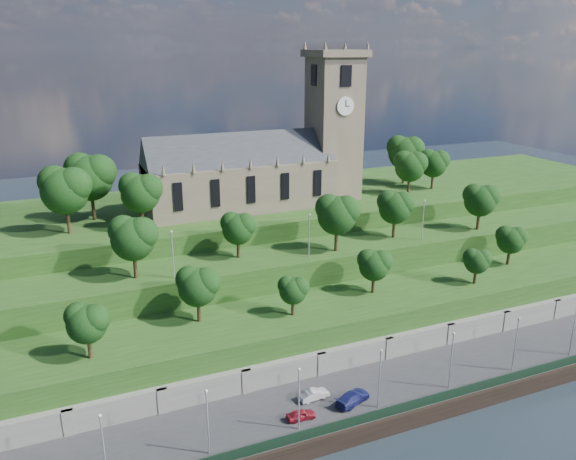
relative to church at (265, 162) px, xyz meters
name	(u,v)px	position (x,y,z in m)	size (l,w,h in m)	color
ground	(404,430)	(-0.79, -45.98, -22.52)	(320.00, 320.00, 0.00)	#1A242B
promenade	(376,394)	(-0.79, -39.98, -21.52)	(160.00, 12.00, 2.00)	#2D2D30
quay_wall	(404,422)	(-0.79, -46.03, -21.42)	(160.00, 0.50, 2.20)	black
fence	(402,408)	(-0.79, -45.38, -19.92)	(160.00, 0.10, 1.20)	black
retaining_wall	(353,360)	(-0.79, -34.01, -20.02)	(160.00, 2.10, 5.00)	slate
embankment_lower	(332,329)	(-0.79, -27.98, -18.52)	(160.00, 12.00, 8.00)	#214517
embankment_upper	(300,287)	(-0.79, -16.98, -16.52)	(160.00, 10.00, 12.00)	#214517
hilltop	(255,238)	(-0.79, 4.02, -15.02)	(160.00, 32.00, 15.00)	#214517
church	(265,162)	(0.00, 0.00, 0.00)	(38.60, 12.35, 27.60)	brown
trees_lower	(317,275)	(-3.06, -27.62, -10.04)	(69.62, 8.76, 7.49)	#2E2112
trees_upper	(323,215)	(2.38, -18.00, -4.95)	(62.97, 8.27, 8.82)	#2E2112
trees_hilltop	(240,171)	(-4.96, -1.02, -0.95)	(73.83, 16.21, 10.84)	#2E2112
lamp_posts_promenade	(380,374)	(-2.79, -43.48, -16.13)	(60.36, 0.36, 7.58)	#B2B2B7
lamp_posts_upper	(309,232)	(-0.79, -19.98, -6.58)	(40.36, 0.36, 6.70)	#B2B2B7
car_left	(301,415)	(-11.85, -42.01, -19.96)	(1.33, 3.31, 1.13)	maroon
car_middle	(314,394)	(-8.90, -39.14, -19.91)	(1.30, 3.73, 1.23)	#A4A5A9
car_right	(353,397)	(-5.05, -41.58, -19.82)	(1.97, 4.84, 1.41)	navy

